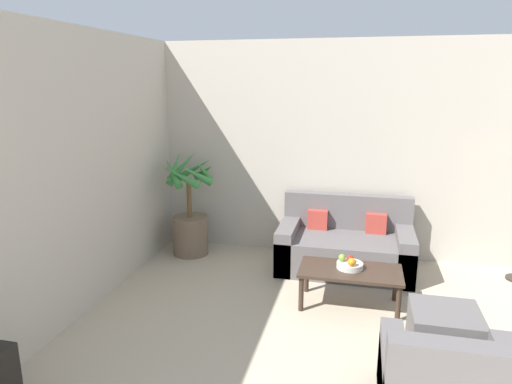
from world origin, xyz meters
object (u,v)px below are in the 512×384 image
fruit_bowl (350,265)px  ottoman (444,333)px  coffee_table (350,274)px  orange_fruit (352,262)px  apple_red (350,259)px  apple_green (342,258)px  potted_palm (190,218)px  sofa_loveseat (345,246)px

fruit_bowl → ottoman: (0.79, -0.72, -0.22)m
coffee_table → orange_fruit: bearing=-79.5°
coffee_table → apple_red: (-0.01, 0.05, 0.15)m
coffee_table → ottoman: (0.78, -0.69, -0.14)m
ottoman → orange_fruit: bearing=140.2°
fruit_bowl → orange_fruit: (0.02, -0.08, 0.07)m
apple_red → apple_green: 0.08m
ottoman → potted_palm: bearing=149.7°
fruit_bowl → ottoman: fruit_bowl is taller
coffee_table → apple_green: apple_green is taller
apple_red → apple_green: (-0.08, 0.01, -0.00)m
fruit_bowl → apple_red: size_ratio=3.55×
fruit_bowl → apple_green: apple_green is taller
sofa_loveseat → ottoman: 1.86m
sofa_loveseat → apple_red: sofa_loveseat is taller
apple_red → orange_fruit: size_ratio=0.91×
potted_palm → apple_green: (1.98, -0.91, -0.01)m
fruit_bowl → apple_red: 0.07m
apple_green → fruit_bowl: bearing=-17.9°
potted_palm → coffee_table: (2.07, -0.97, -0.15)m
sofa_loveseat → ottoman: (0.88, -1.64, -0.08)m
coffee_table → orange_fruit: (0.01, -0.05, 0.15)m
sofa_loveseat → apple_green: bearing=-89.9°
fruit_bowl → apple_green: bearing=162.1°
potted_palm → fruit_bowl: bearing=-24.5°
ottoman → apple_green: bearing=139.4°
potted_palm → orange_fruit: 2.31m
sofa_loveseat → apple_green: (0.00, -0.89, 0.20)m
apple_red → ottoman: size_ratio=0.14×
apple_green → potted_palm: bearing=155.2°
ottoman → fruit_bowl: bearing=137.7°
sofa_loveseat → orange_fruit: 1.02m
apple_red → sofa_loveseat: bearing=95.3°
potted_palm → sofa_loveseat: (1.98, -0.03, -0.21)m
coffee_table → apple_red: apple_red is taller
coffee_table → apple_green: (-0.09, 0.06, 0.15)m
apple_green → ottoman: (0.87, -0.75, -0.28)m
ottoman → sofa_loveseat: bearing=118.2°
sofa_loveseat → apple_green: 0.91m
potted_palm → coffee_table: bearing=-25.2°
orange_fruit → ottoman: 1.05m
apple_red → fruit_bowl: bearing=-93.6°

